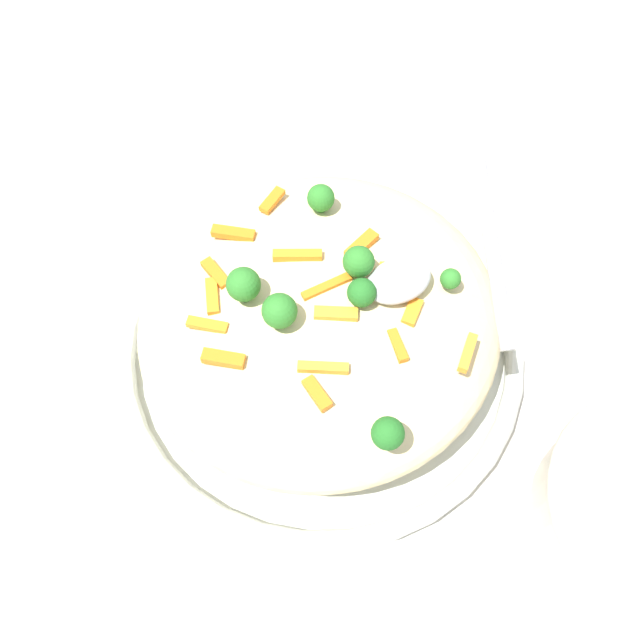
{
  "coord_description": "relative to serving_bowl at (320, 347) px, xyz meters",
  "views": [
    {
      "loc": [
        0.14,
        0.25,
        0.58
      ],
      "look_at": [
        0.0,
        0.0,
        0.07
      ],
      "focal_mm": 37.66,
      "sensor_mm": 36.0,
      "label": 1
    }
  ],
  "objects": [
    {
      "name": "carrot_piece_1",
      "position": [
        0.09,
        -0.02,
        0.09
      ],
      "size": [
        0.03,
        0.03,
        0.01
      ],
      "primitive_type": "cube",
      "rotation": [
        0.0,
        0.0,
        2.42
      ],
      "color": "orange",
      "rests_on": "pasta_mound"
    },
    {
      "name": "carrot_piece_4",
      "position": [
        -0.05,
        0.02,
        0.1
      ],
      "size": [
        0.02,
        0.03,
        0.01
      ],
      "primitive_type": "cube",
      "rotation": [
        0.0,
        0.0,
        1.02
      ],
      "color": "orange",
      "rests_on": "pasta_mound"
    },
    {
      "name": "broccoli_floret_5",
      "position": [
        0.02,
        0.13,
        0.11
      ],
      "size": [
        0.02,
        0.02,
        0.03
      ],
      "color": "#205B1C",
      "rests_on": "pasta_mound"
    },
    {
      "name": "carrot_piece_0",
      "position": [
        0.07,
        -0.06,
        0.09
      ],
      "size": [
        0.01,
        0.03,
        0.01
      ],
      "primitive_type": "cube",
      "rotation": [
        0.0,
        0.0,
        4.86
      ],
      "color": "orange",
      "rests_on": "pasta_mound"
    },
    {
      "name": "serving_spoon",
      "position": [
        -0.08,
        0.04,
        0.12
      ],
      "size": [
        0.13,
        0.14,
        0.06
      ],
      "color": "#B7B7BC",
      "rests_on": "pasta_mound"
    },
    {
      "name": "ground_plane",
      "position": [
        0.0,
        0.0,
        -0.02
      ],
      "size": [
        2.4,
        2.4,
        0.0
      ],
      "primitive_type": "plane",
      "color": "beige"
    },
    {
      "name": "serving_bowl",
      "position": [
        0.0,
        0.0,
        0.0
      ],
      "size": [
        0.37,
        0.37,
        0.04
      ],
      "color": "silver",
      "rests_on": "ground_plane"
    },
    {
      "name": "carrot_piece_14",
      "position": [
        0.03,
        0.06,
        0.1
      ],
      "size": [
        0.04,
        0.03,
        0.01
      ],
      "primitive_type": "cube",
      "rotation": [
        0.0,
        0.0,
        5.72
      ],
      "color": "orange",
      "rests_on": "pasta_mound"
    },
    {
      "name": "carrot_piece_3",
      "position": [
        0.03,
        -0.09,
        0.09
      ],
      "size": [
        0.03,
        0.03,
        0.01
      ],
      "primitive_type": "cube",
      "rotation": [
        0.0,
        0.0,
        2.45
      ],
      "color": "orange",
      "rests_on": "pasta_mound"
    },
    {
      "name": "broccoli_floret_2",
      "position": [
        0.04,
        0.01,
        0.12
      ],
      "size": [
        0.03,
        0.03,
        0.03
      ],
      "color": "#296820",
      "rests_on": "pasta_mound"
    },
    {
      "name": "carrot_piece_13",
      "position": [
        -0.03,
        0.07,
        0.09
      ],
      "size": [
        0.01,
        0.03,
        0.01
      ],
      "primitive_type": "cube",
      "rotation": [
        0.0,
        0.0,
        4.51
      ],
      "color": "orange",
      "rests_on": "pasta_mound"
    },
    {
      "name": "broccoli_floret_0",
      "position": [
        -0.04,
        -0.08,
        0.11
      ],
      "size": [
        0.02,
        0.02,
        0.03
      ],
      "color": "#296820",
      "rests_on": "pasta_mound"
    },
    {
      "name": "carrot_piece_6",
      "position": [
        0.04,
        0.07,
        0.09
      ],
      "size": [
        0.01,
        0.03,
        0.01
      ],
      "primitive_type": "cube",
      "rotation": [
        0.0,
        0.0,
        4.78
      ],
      "color": "orange",
      "rests_on": "pasta_mound"
    },
    {
      "name": "pasta_mound",
      "position": [
        0.0,
        0.0,
        0.06
      ],
      "size": [
        0.31,
        0.3,
        0.09
      ],
      "primitive_type": "ellipsoid",
      "color": "beige",
      "rests_on": "serving_bowl"
    },
    {
      "name": "carrot_piece_8",
      "position": [
        -0.01,
        -0.11,
        0.09
      ],
      "size": [
        0.03,
        0.02,
        0.01
      ],
      "primitive_type": "cube",
      "rotation": [
        0.0,
        0.0,
        3.65
      ],
      "color": "orange",
      "rests_on": "pasta_mound"
    },
    {
      "name": "carrot_piece_11",
      "position": [
        0.09,
        0.01,
        0.1
      ],
      "size": [
        0.03,
        0.03,
        0.01
      ],
      "primitive_type": "cube",
      "rotation": [
        0.0,
        0.0,
        5.58
      ],
      "color": "orange",
      "rests_on": "pasta_mound"
    },
    {
      "name": "carrot_piece_9",
      "position": [
        -0.0,
        -0.04,
        0.1
      ],
      "size": [
        0.04,
        0.03,
        0.01
      ],
      "primitive_type": "cube",
      "rotation": [
        0.0,
        0.0,
        5.77
      ],
      "color": "orange",
      "rests_on": "pasta_mound"
    },
    {
      "name": "broccoli_floret_4",
      "position": [
        -0.1,
        0.04,
        0.1
      ],
      "size": [
        0.02,
        0.02,
        0.02
      ],
      "color": "#296820",
      "rests_on": "pasta_mound"
    },
    {
      "name": "broccoli_floret_3",
      "position": [
        -0.04,
        -0.0,
        0.11
      ],
      "size": [
        0.03,
        0.03,
        0.03
      ],
      "color": "#296820",
      "rests_on": "pasta_mound"
    },
    {
      "name": "broccoli_floret_6",
      "position": [
        -0.02,
        0.02,
        0.11
      ],
      "size": [
        0.02,
        0.02,
        0.03
      ],
      "color": "#205B1C",
      "rests_on": "pasta_mound"
    },
    {
      "name": "carrot_piece_15",
      "position": [
        -0.01,
        -0.0,
        0.1
      ],
      "size": [
        0.04,
        0.01,
        0.01
      ],
      "primitive_type": "cube",
      "rotation": [
        0.0,
        0.0,
        6.25
      ],
      "color": "orange",
      "rests_on": "pasta_mound"
    },
    {
      "name": "carrot_piece_5",
      "position": [
        -0.07,
        0.1,
        0.1
      ],
      "size": [
        0.03,
        0.03,
        0.01
      ],
      "primitive_type": "cube",
      "rotation": [
        0.0,
        0.0,
        3.83
      ],
      "color": "orange",
      "rests_on": "pasta_mound"
    },
    {
      "name": "carrot_piece_7",
      "position": [
        0.0,
        0.03,
        0.1
      ],
      "size": [
        0.03,
        0.03,
        0.01
      ],
      "primitive_type": "cube",
      "rotation": [
        0.0,
        0.0,
        2.58
      ],
      "color": "orange",
      "rests_on": "pasta_mound"
    },
    {
      "name": "carrot_piece_10",
      "position": [
        0.08,
        -0.04,
        0.09
      ],
      "size": [
        0.02,
        0.03,
        0.01
      ],
      "primitive_type": "cube",
      "rotation": [
        0.0,
        0.0,
        1.19
      ],
      "color": "orange",
      "rests_on": "pasta_mound"
    },
    {
      "name": "carrot_piece_12",
      "position": [
        -0.06,
        0.05,
        0.09
      ],
      "size": [
        0.03,
        0.02,
        0.01
      ],
      "primitive_type": "cube",
      "rotation": [
        0.0,
        0.0,
        3.8
      ],
      "color": "orange",
      "rests_on": "pasta_mound"
    },
    {
      "name": "carrot_piece_2",
      "position": [
        -0.05,
        -0.02,
        0.1
      ],
      "size": [
        0.03,
        0.02,
        0.01
      ],
      "primitive_type": "cube",
      "rotation": [
        0.0,
        0.0,
        3.45
      ],
      "color": "orange",
      "rests_on": "pasta_mound"
    },
    {
      "name": "broccoli_floret_1",
      "position": [
        0.05,
        -0.03,
        0.11
      ],
      "size": [
        0.03,
        0.03,
        0.04
      ],
      "color": "#296820",
      "rests_on": "pasta_mound"
    }
  ]
}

